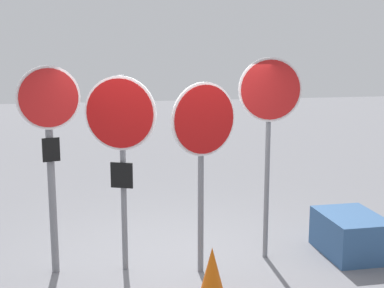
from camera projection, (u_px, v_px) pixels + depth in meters
The scene contains 7 objects.
ground_plane at pixel (169, 263), 6.79m from camera, with size 40.00×40.00×0.00m, color slate.
stop_sign_0 at pixel (50, 133), 6.18m from camera, with size 0.72×0.22×2.50m.
stop_sign_1 at pixel (121, 131), 6.26m from camera, with size 0.81×0.37×2.39m.
stop_sign_2 at pixel (203, 135), 6.20m from camera, with size 0.82×0.33×2.31m.
stop_sign_3 at pixel (270, 109), 6.59m from camera, with size 0.79×0.16×2.58m.
traffic_cone_0 at pixel (212, 276), 5.66m from camera, with size 0.38×0.38×0.64m.
storage_crate at pixel (351, 234), 7.05m from camera, with size 0.73×1.00×0.54m.
Camera 1 is at (-0.98, -6.33, 2.72)m, focal length 50.00 mm.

